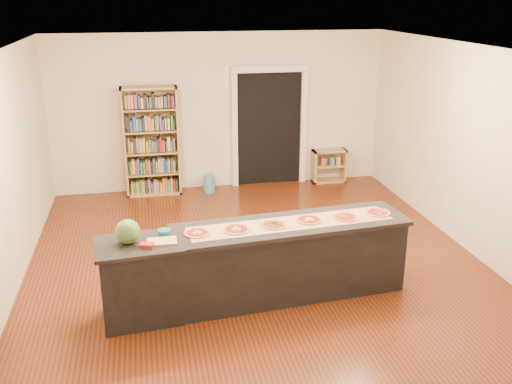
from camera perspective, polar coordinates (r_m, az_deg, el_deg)
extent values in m
cube|color=beige|center=(7.05, 0.32, 2.54)|extent=(6.00, 7.00, 2.80)
cube|color=#58250F|center=(7.57, 0.30, -7.63)|extent=(6.00, 7.00, 0.01)
cube|color=white|center=(6.78, 0.34, 13.91)|extent=(6.00, 7.00, 0.01)
cube|color=black|center=(10.62, 1.30, 6.34)|extent=(1.20, 0.02, 2.10)
cube|color=silver|center=(10.46, -2.15, 6.13)|extent=(0.10, 0.08, 2.10)
cube|color=silver|center=(10.73, 4.76, 6.42)|extent=(0.10, 0.08, 2.10)
cube|color=silver|center=(10.38, 1.40, 12.21)|extent=(1.40, 0.08, 0.12)
cube|color=black|center=(6.82, 3.45, -6.85)|extent=(2.69, 0.67, 0.87)
cube|color=black|center=(6.63, 3.52, -3.30)|extent=(2.77, 0.75, 0.05)
cube|color=black|center=(6.43, -11.42, -8.89)|extent=(0.84, 0.60, 0.87)
cube|color=black|center=(6.23, -11.70, -5.18)|extent=(0.92, 0.68, 0.04)
cube|color=tan|center=(10.20, -10.40, 4.97)|extent=(0.96, 0.34, 1.93)
cube|color=tan|center=(10.95, 7.30, 2.62)|extent=(0.63, 0.27, 0.63)
cylinder|color=#4D7EAD|center=(10.38, -4.71, 0.86)|extent=(0.22, 0.22, 0.32)
cube|color=tan|center=(6.61, 3.56, -3.13)|extent=(2.44, 0.65, 0.00)
sphere|color=#144214|center=(6.20, -12.71, -3.88)|extent=(0.26, 0.26, 0.26)
cube|color=tan|center=(6.19, -9.38, -4.90)|extent=(0.31, 0.21, 0.02)
cube|color=maroon|center=(6.09, -10.87, -5.27)|extent=(0.16, 0.13, 0.05)
cylinder|color=#195966|center=(6.37, -9.15, -3.98)|extent=(0.15, 0.15, 0.05)
cylinder|color=#BF8249|center=(6.35, -5.92, -4.09)|extent=(0.30, 0.30, 0.02)
cylinder|color=#A5190C|center=(6.34, -5.93, -4.02)|extent=(0.24, 0.24, 0.00)
cylinder|color=#BF8249|center=(6.41, -1.98, -3.76)|extent=(0.30, 0.30, 0.02)
cylinder|color=#A5190C|center=(6.40, -1.98, -3.69)|extent=(0.25, 0.25, 0.00)
cylinder|color=#BF8249|center=(6.53, 1.77, -3.30)|extent=(0.30, 0.30, 0.02)
cylinder|color=#A5190C|center=(6.53, 1.77, -3.23)|extent=(0.25, 0.25, 0.00)
cylinder|color=#BF8249|center=(6.69, 5.31, -2.79)|extent=(0.29, 0.29, 0.02)
cylinder|color=#A5190C|center=(6.69, 5.31, -2.72)|extent=(0.24, 0.24, 0.00)
cylinder|color=#BF8249|center=(6.83, 8.89, -2.49)|extent=(0.28, 0.28, 0.02)
cylinder|color=#A5190C|center=(6.82, 8.89, -2.42)|extent=(0.23, 0.23, 0.00)
cylinder|color=#BF8249|center=(7.04, 12.08, -2.02)|extent=(0.30, 0.30, 0.02)
cylinder|color=#A5190C|center=(7.03, 12.09, -1.96)|extent=(0.25, 0.25, 0.00)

